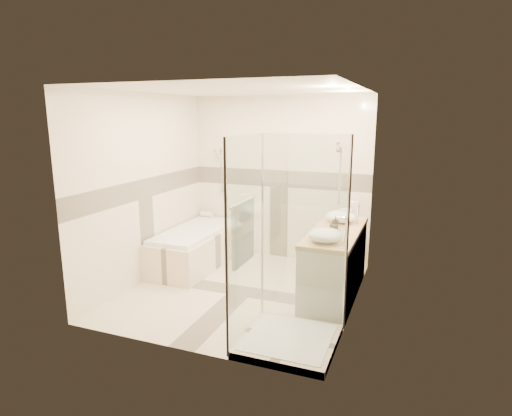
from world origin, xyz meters
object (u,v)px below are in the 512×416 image
(shower_enclosure, at_px, (281,292))
(vessel_sink_far, at_px, (325,235))
(bathtub, at_px, (196,245))
(vessel_sink_near, at_px, (341,216))
(vanity, at_px, (335,263))
(amenity_bottle_b, at_px, (334,226))
(amenity_bottle_a, at_px, (335,222))

(shower_enclosure, xyz_separation_m, vessel_sink_far, (0.27, 0.73, 0.42))
(bathtub, bearing_deg, vessel_sink_near, 1.20)
(vanity, height_order, amenity_bottle_b, amenity_bottle_b)
(vessel_sink_near, bearing_deg, vanity, -87.10)
(vanity, relative_size, amenity_bottle_b, 12.08)
(vessel_sink_far, bearing_deg, amenity_bottle_b, 90.00)
(bathtub, distance_m, vanity, 2.18)
(vessel_sink_near, bearing_deg, amenity_bottle_b, -90.00)
(vessel_sink_near, relative_size, amenity_bottle_b, 2.91)
(shower_enclosure, relative_size, amenity_bottle_b, 15.21)
(vanity, height_order, vessel_sink_far, vessel_sink_far)
(amenity_bottle_a, height_order, amenity_bottle_b, amenity_bottle_a)
(vanity, xyz_separation_m, vessel_sink_near, (-0.02, 0.39, 0.50))
(vessel_sink_near, bearing_deg, shower_enclosure, -99.30)
(amenity_bottle_a, relative_size, amenity_bottle_b, 1.17)
(amenity_bottle_b, bearing_deg, bathtub, 168.87)
(vanity, relative_size, amenity_bottle_a, 10.32)
(shower_enclosure, xyz_separation_m, amenity_bottle_b, (0.27, 1.20, 0.41))
(vanity, height_order, amenity_bottle_a, amenity_bottle_a)
(amenity_bottle_b, bearing_deg, vessel_sink_near, 90.00)
(shower_enclosure, relative_size, vessel_sink_near, 5.22)
(bathtub, distance_m, vessel_sink_near, 2.22)
(vessel_sink_near, distance_m, amenity_bottle_a, 0.34)
(vessel_sink_near, relative_size, amenity_bottle_a, 2.49)
(shower_enclosure, distance_m, amenity_bottle_b, 1.30)
(amenity_bottle_a, bearing_deg, shower_enclosure, -101.67)
(vanity, height_order, vessel_sink_near, vessel_sink_near)
(vanity, distance_m, vessel_sink_near, 0.64)
(amenity_bottle_a, xyz_separation_m, amenity_bottle_b, (0.00, -0.12, -0.01))
(vessel_sink_far, relative_size, amenity_bottle_b, 2.83)
(amenity_bottle_a, distance_m, amenity_bottle_b, 0.12)
(vessel_sink_far, bearing_deg, amenity_bottle_a, 90.00)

